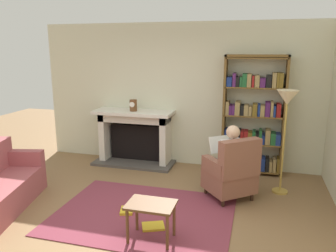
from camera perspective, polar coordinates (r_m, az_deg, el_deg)
ground at (r=4.47m, az=-5.54°, el=-16.64°), size 14.00×14.00×0.00m
back_wall at (r=6.38m, az=2.34°, el=5.34°), size 5.60×0.10×2.70m
area_rug at (r=4.71m, az=-4.21°, el=-14.85°), size 2.40×1.80×0.01m
fireplace at (r=6.55m, az=-5.63°, el=-1.52°), size 1.56×0.64×1.06m
mantel_clock at (r=6.33m, az=-6.00°, el=3.56°), size 0.14×0.14×0.22m
bookshelf at (r=6.07m, az=14.52°, el=1.26°), size 1.07×0.32×2.12m
armchair_reading at (r=5.05m, az=10.95°, el=-7.87°), size 0.89×0.89×0.97m
seated_reader at (r=5.08m, az=10.28°, el=-5.38°), size 0.57×0.59×1.14m
side_table at (r=3.97m, az=-2.94°, el=-14.16°), size 0.56×0.39×0.47m
scattered_books at (r=4.60m, az=-3.82°, el=-15.25°), size 0.76×0.65×0.04m
floor_lamp at (r=5.25m, az=19.76°, el=3.13°), size 0.32×0.32×1.62m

